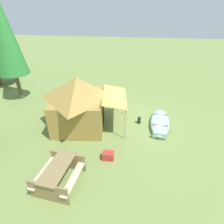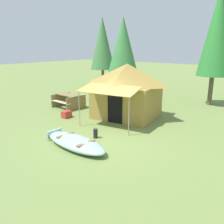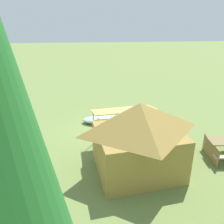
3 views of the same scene
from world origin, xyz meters
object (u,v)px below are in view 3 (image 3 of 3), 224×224
Objects in this scene: cooler_box at (179,138)px; canvas_cabin_tent at (138,137)px; beached_rowboat at (109,120)px; fuel_can at (112,129)px.

canvas_cabin_tent is at bearing 40.50° from cooler_box.
canvas_cabin_tent reaches higher than cooler_box.
fuel_can is (-0.03, 1.13, -0.01)m from beached_rowboat.
beached_rowboat reaches higher than fuel_can.
cooler_box is 1.25× the size of fuel_can.
fuel_can is at bearing 91.66° from beached_rowboat.
fuel_can is at bearing -77.63° from canvas_cabin_tent.
beached_rowboat is at bearing -88.34° from fuel_can.
cooler_box is 3.21m from fuel_can.
cooler_box is at bearing 143.28° from beached_rowboat.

